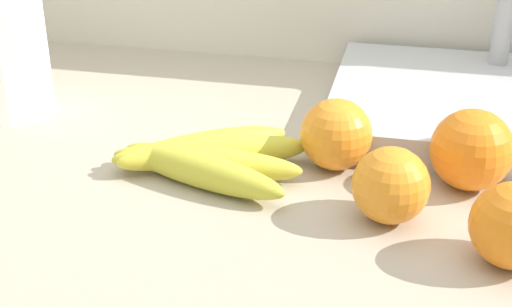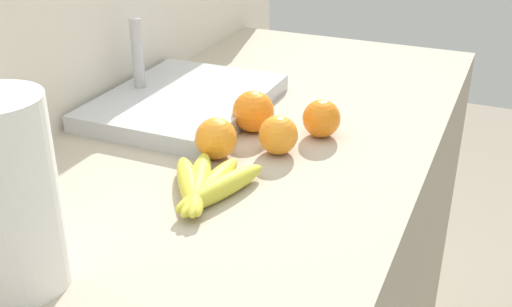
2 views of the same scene
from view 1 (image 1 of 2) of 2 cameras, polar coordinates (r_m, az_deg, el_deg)
name	(u,v)px [view 1 (image 1 of 2)]	position (r m, az deg, el deg)	size (l,w,h in m)	color
wall_back	(281,202)	(1.18, 1.95, -3.80)	(2.26, 0.06, 1.30)	silver
banana_bunch	(205,158)	(0.71, -4.01, -0.36)	(0.20, 0.16, 0.03)	gold
orange_back_right	(391,185)	(0.64, 10.54, -2.48)	(0.07, 0.07, 0.07)	orange
orange_front	(472,151)	(0.71, 16.60, 0.21)	(0.08, 0.08, 0.08)	orange
orange_right	(336,134)	(0.72, 6.32, 1.50)	(0.07, 0.07, 0.07)	orange
sink_basin	(502,105)	(0.88, 18.74, 3.64)	(0.39, 0.30, 0.18)	#B7BABF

